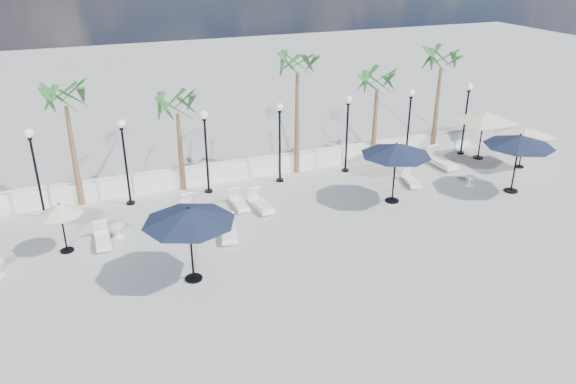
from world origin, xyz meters
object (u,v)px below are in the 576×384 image
object	(u,v)px
parasol_navy_left	(189,216)
parasol_cream_small	(60,210)
lounger_0	(193,211)
lounger_2	(102,238)
lounger_6	(440,161)
lounger_3	(239,202)
parasol_cream_sq_a	(484,114)
lounger_4	(260,203)
parasol_cream_sq_b	(526,128)
lounger_5	(411,180)
parasol_navy_mid	(396,150)
parasol_navy_right	(520,141)
lounger_1	(229,231)

from	to	relation	value
parasol_navy_left	parasol_cream_small	distance (m)	5.39
lounger_0	lounger_2	size ratio (longest dim) A/B	1.16
lounger_6	lounger_0	bearing A→B (deg)	-178.12
lounger_3	parasol_cream_sq_a	xyz separation A→B (m)	(13.60, 1.10, 2.22)
lounger_4	parasol_cream_sq_b	world-z (taller)	parasol_cream_sq_b
lounger_5	parasol_cream_sq_b	distance (m)	6.63
parasol_navy_left	parasol_cream_sq_a	size ratio (longest dim) A/B	0.58
lounger_0	lounger_5	bearing A→B (deg)	-12.44
parasol_navy_mid	parasol_navy_right	size ratio (longest dim) A/B	0.98
lounger_1	parasol_navy_mid	world-z (taller)	parasol_navy_mid
lounger_2	parasol_cream_sq_b	world-z (taller)	parasol_cream_sq_b
lounger_0	parasol_navy_mid	bearing A→B (deg)	-22.02
parasol_cream_small	lounger_6	bearing A→B (deg)	7.10
lounger_3	parasol_cream_small	size ratio (longest dim) A/B	0.83
lounger_3	parasol_cream_sq_b	bearing A→B (deg)	-2.91
lounger_3	parasol_cream_sq_a	size ratio (longest dim) A/B	0.31
parasol_cream_sq_b	parasol_navy_left	bearing A→B (deg)	-166.77
parasol_navy_mid	parasol_cream_sq_b	xyz separation A→B (m)	(8.19, 1.20, -0.36)
lounger_5	parasol_navy_left	world-z (taller)	parasol_navy_left
parasol_cream_small	lounger_3	bearing A→B (deg)	10.68
lounger_0	lounger_3	size ratio (longest dim) A/B	1.22
lounger_5	lounger_2	bearing A→B (deg)	-162.77
lounger_3	lounger_1	bearing A→B (deg)	-115.27
lounger_1	parasol_cream_sq_b	size ratio (longest dim) A/B	0.43
parasol_navy_right	parasol_cream_small	xyz separation A→B (m)	(-19.19, 1.70, -0.76)
lounger_4	parasol_navy_right	size ratio (longest dim) A/B	0.61
lounger_5	parasol_cream_sq_a	xyz separation A→B (m)	(5.28, 1.67, 2.22)
lounger_3	lounger_6	world-z (taller)	lounger_6
parasol_cream_sq_a	parasol_cream_small	world-z (taller)	parasol_cream_sq_a
lounger_4	parasol_cream_small	distance (m)	8.04
lounger_3	parasol_navy_left	size ratio (longest dim) A/B	0.53
lounger_3	parasol_cream_sq_b	xyz separation A→B (m)	(14.68, -0.75, 1.85)
parasol_navy_left	parasol_cream_small	size ratio (longest dim) A/B	1.56
lounger_0	lounger_5	size ratio (longest dim) A/B	1.18
parasol_cream_sq_b	parasol_navy_mid	bearing A→B (deg)	-171.66
lounger_2	lounger_4	world-z (taller)	lounger_4
lounger_1	lounger_4	size ratio (longest dim) A/B	0.99
parasol_navy_mid	parasol_navy_right	xyz separation A→B (m)	(5.65, -1.08, 0.04)
parasol_cream_sq_a	lounger_6	bearing A→B (deg)	-175.95
lounger_2	parasol_navy_right	xyz separation A→B (m)	(17.90, -1.83, 2.24)
lounger_4	parasol_navy_right	distance (m)	11.82
lounger_5	parasol_cream_sq_a	world-z (taller)	parasol_cream_sq_a
lounger_0	lounger_6	world-z (taller)	lounger_6
lounger_4	parasol_cream_small	world-z (taller)	parasol_cream_small
lounger_4	lounger_1	bearing A→B (deg)	-140.72
parasol_navy_right	lounger_5	bearing A→B (deg)	147.25
lounger_1	parasol_cream_sq_a	size ratio (longest dim) A/B	0.35
lounger_0	parasol_cream_sq_a	world-z (taller)	parasol_cream_sq_a
lounger_4	lounger_2	bearing A→B (deg)	-178.94
parasol_cream_sq_b	parasol_cream_small	distance (m)	21.74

